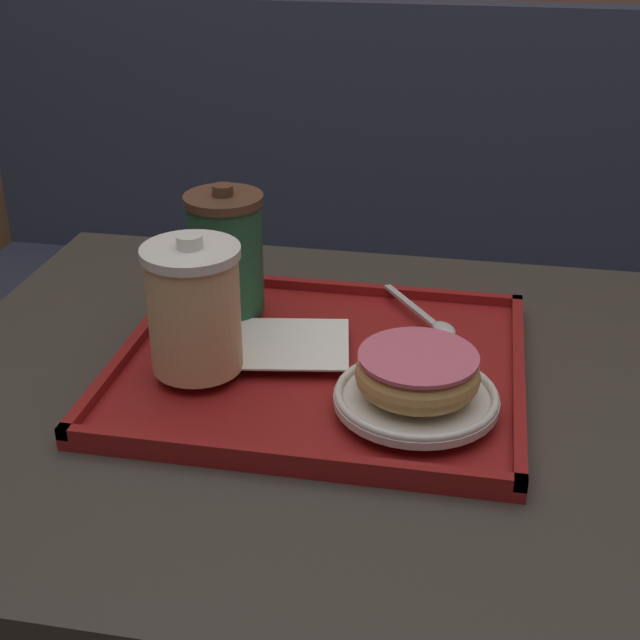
{
  "coord_description": "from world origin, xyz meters",
  "views": [
    {
      "loc": [
        0.14,
        -0.79,
        1.23
      ],
      "look_at": [
        -0.01,
        0.02,
        0.81
      ],
      "focal_mm": 50.0,
      "sensor_mm": 36.0,
      "label": 1
    }
  ],
  "objects_px": {
    "coffee_cup_front": "(194,308)",
    "spoon": "(433,321)",
    "donut_chocolate_glazed": "(418,372)",
    "coffee_cup_rear": "(226,253)"
  },
  "relations": [
    {
      "from": "coffee_cup_front",
      "to": "spoon",
      "type": "height_order",
      "value": "coffee_cup_front"
    },
    {
      "from": "spoon",
      "to": "donut_chocolate_glazed",
      "type": "bearing_deg",
      "value": -36.48
    },
    {
      "from": "coffee_cup_rear",
      "to": "donut_chocolate_glazed",
      "type": "relative_size",
      "value": 1.26
    },
    {
      "from": "coffee_cup_front",
      "to": "donut_chocolate_glazed",
      "type": "distance_m",
      "value": 0.23
    },
    {
      "from": "coffee_cup_front",
      "to": "coffee_cup_rear",
      "type": "relative_size",
      "value": 0.96
    },
    {
      "from": "donut_chocolate_glazed",
      "to": "spoon",
      "type": "relative_size",
      "value": 0.91
    },
    {
      "from": "coffee_cup_rear",
      "to": "coffee_cup_front",
      "type": "bearing_deg",
      "value": -87.47
    },
    {
      "from": "coffee_cup_rear",
      "to": "donut_chocolate_glazed",
      "type": "height_order",
      "value": "coffee_cup_rear"
    },
    {
      "from": "coffee_cup_front",
      "to": "spoon",
      "type": "bearing_deg",
      "value": 30.59
    },
    {
      "from": "donut_chocolate_glazed",
      "to": "coffee_cup_front",
      "type": "bearing_deg",
      "value": 172.61
    }
  ]
}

